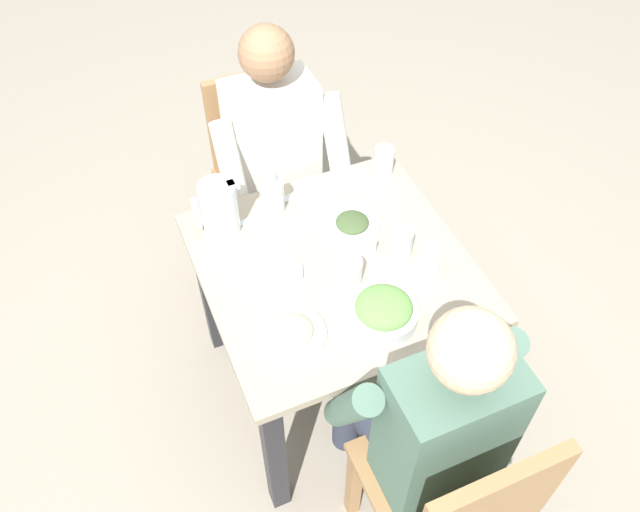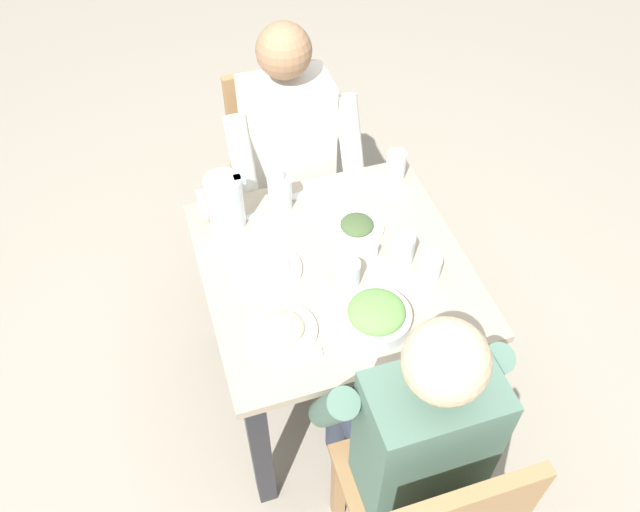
% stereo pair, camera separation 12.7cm
% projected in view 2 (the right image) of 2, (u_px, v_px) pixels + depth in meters
% --- Properties ---
extents(ground_plane, '(8.00, 8.00, 0.00)m').
position_uv_depth(ground_plane, '(332.00, 381.00, 2.56)').
color(ground_plane, gray).
extents(dining_table, '(0.82, 0.82, 0.71)m').
position_uv_depth(dining_table, '(334.00, 291.00, 2.12)').
color(dining_table, gray).
rests_on(dining_table, ground_plane).
extents(chair_near, '(0.40, 0.40, 0.89)m').
position_uv_depth(chair_near, '(283.00, 165.00, 2.64)').
color(chair_near, '#997047').
rests_on(chair_near, ground_plane).
extents(diner_near, '(0.48, 0.53, 1.19)m').
position_uv_depth(diner_near, '(295.00, 169.00, 2.40)').
color(diner_near, silver).
rests_on(diner_near, ground_plane).
extents(diner_far, '(0.48, 0.53, 1.19)m').
position_uv_depth(diner_far, '(407.00, 420.00, 1.74)').
color(diner_far, '#4C6B5B').
rests_on(diner_far, ground_plane).
extents(water_pitcher, '(0.16, 0.12, 0.19)m').
position_uv_depth(water_pitcher, '(225.00, 202.00, 2.08)').
color(water_pitcher, silver).
rests_on(water_pitcher, dining_table).
extents(salad_bowl, '(0.20, 0.20, 0.09)m').
position_uv_depth(salad_bowl, '(376.00, 316.00, 1.84)').
color(salad_bowl, white).
rests_on(salad_bowl, dining_table).
extents(plate_yoghurt, '(0.20, 0.20, 0.05)m').
position_uv_depth(plate_yoghurt, '(270.00, 268.00, 2.00)').
color(plate_yoghurt, white).
rests_on(plate_yoghurt, dining_table).
extents(plate_dolmas, '(0.18, 0.18, 0.04)m').
position_uv_depth(plate_dolmas, '(357.00, 226.00, 2.12)').
color(plate_dolmas, white).
rests_on(plate_dolmas, dining_table).
extents(plate_beans, '(0.20, 0.20, 0.05)m').
position_uv_depth(plate_beans, '(283.00, 329.00, 1.85)').
color(plate_beans, white).
rests_on(plate_beans, dining_table).
extents(water_glass_near_right, '(0.07, 0.07, 0.09)m').
position_uv_depth(water_glass_near_right, '(429.00, 268.00, 1.96)').
color(water_glass_near_right, silver).
rests_on(water_glass_near_right, dining_table).
extents(water_glass_near_left, '(0.07, 0.07, 0.10)m').
position_uv_depth(water_glass_near_left, '(403.00, 249.00, 2.00)').
color(water_glass_near_left, silver).
rests_on(water_glass_near_left, dining_table).
extents(water_glass_center, '(0.07, 0.07, 0.09)m').
position_uv_depth(water_glass_center, '(348.00, 273.00, 1.95)').
color(water_glass_center, silver).
rests_on(water_glass_center, dining_table).
extents(water_glass_far_right, '(0.07, 0.07, 0.11)m').
position_uv_depth(water_glass_far_right, '(396.00, 165.00, 2.26)').
color(water_glass_far_right, silver).
rests_on(water_glass_far_right, dining_table).
extents(oil_carafe, '(0.08, 0.08, 0.16)m').
position_uv_depth(oil_carafe, '(280.00, 194.00, 2.16)').
color(oil_carafe, silver).
rests_on(oil_carafe, dining_table).
extents(salt_shaker, '(0.03, 0.03, 0.05)m').
position_uv_depth(salt_shaker, '(373.00, 250.00, 2.03)').
color(salt_shaker, white).
rests_on(salt_shaker, dining_table).
extents(fork_near, '(0.17, 0.04, 0.01)m').
position_uv_depth(fork_near, '(302.00, 195.00, 2.23)').
color(fork_near, silver).
rests_on(fork_near, dining_table).
extents(knife_near, '(0.19, 0.04, 0.01)m').
position_uv_depth(knife_near, '(237.00, 221.00, 2.15)').
color(knife_near, silver).
rests_on(knife_near, dining_table).
extents(fork_far, '(0.17, 0.06, 0.01)m').
position_uv_depth(fork_far, '(292.00, 355.00, 1.80)').
color(fork_far, silver).
rests_on(fork_far, dining_table).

